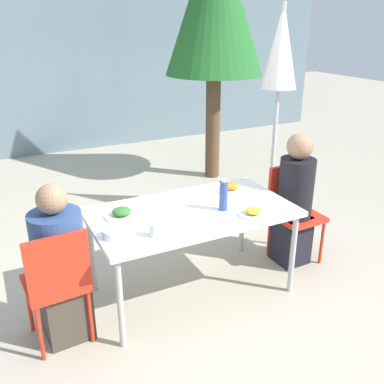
{
  "coord_description": "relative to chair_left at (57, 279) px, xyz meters",
  "views": [
    {
      "loc": [
        -1.35,
        -2.7,
        2.12
      ],
      "look_at": [
        0.0,
        0.0,
        0.89
      ],
      "focal_mm": 40.0,
      "sensor_mm": 36.0,
      "label": 1
    }
  ],
  "objects": [
    {
      "name": "ground_plane",
      "position": [
        1.08,
        0.16,
        -0.52
      ],
      "size": [
        24.0,
        24.0,
        0.0
      ],
      "primitive_type": "plane",
      "color": "#B2A893"
    },
    {
      "name": "building_facade",
      "position": [
        1.08,
        4.86,
        0.98
      ],
      "size": [
        10.0,
        0.2,
        3.0
      ],
      "color": "slate",
      "rests_on": "ground"
    },
    {
      "name": "dining_table",
      "position": [
        1.08,
        0.16,
        0.16
      ],
      "size": [
        1.57,
        0.87,
        0.74
      ],
      "color": "white",
      "rests_on": "ground"
    },
    {
      "name": "chair_left",
      "position": [
        0.0,
        0.0,
        0.0
      ],
      "size": [
        0.43,
        0.43,
        0.89
      ],
      "rotation": [
        0.0,
        0.0,
        0.07
      ],
      "color": "red",
      "rests_on": "ground"
    },
    {
      "name": "person_left",
      "position": [
        0.04,
        0.08,
        0.02
      ],
      "size": [
        0.35,
        0.35,
        1.16
      ],
      "rotation": [
        0.0,
        0.0,
        0.07
      ],
      "color": "#473D33",
      "rests_on": "ground"
    },
    {
      "name": "chair_right",
      "position": [
        2.16,
        0.26,
        0.0
      ],
      "size": [
        0.41,
        0.41,
        0.89
      ],
      "rotation": [
        0.0,
        0.0,
        -3.12
      ],
      "color": "red",
      "rests_on": "ground"
    },
    {
      "name": "person_right",
      "position": [
        2.11,
        0.18,
        0.07
      ],
      "size": [
        0.31,
        0.31,
        1.23
      ],
      "rotation": [
        0.0,
        0.0,
        -3.12
      ],
      "color": "black",
      "rests_on": "ground"
    },
    {
      "name": "closed_umbrella",
      "position": [
        2.5,
        1.03,
        1.21
      ],
      "size": [
        0.36,
        0.36,
        2.27
      ],
      "color": "#333333",
      "rests_on": "ground"
    },
    {
      "name": "plate_0",
      "position": [
        1.45,
        -0.13,
        0.24
      ],
      "size": [
        0.22,
        0.22,
        0.06
      ],
      "color": "white",
      "rests_on": "dining_table"
    },
    {
      "name": "plate_1",
      "position": [
        0.55,
        0.29,
        0.24
      ],
      "size": [
        0.26,
        0.26,
        0.07
      ],
      "color": "white",
      "rests_on": "dining_table"
    },
    {
      "name": "plate_2",
      "position": [
        1.56,
        0.37,
        0.24
      ],
      "size": [
        0.25,
        0.25,
        0.07
      ],
      "color": "white",
      "rests_on": "dining_table"
    },
    {
      "name": "bottle",
      "position": [
        1.3,
        0.05,
        0.34
      ],
      "size": [
        0.07,
        0.07,
        0.25
      ],
      "color": "#334C8E",
      "rests_on": "dining_table"
    },
    {
      "name": "drinking_cup",
      "position": [
        0.66,
        -0.11,
        0.26
      ],
      "size": [
        0.07,
        0.07,
        0.09
      ],
      "color": "silver",
      "rests_on": "dining_table"
    },
    {
      "name": "salad_bowl",
      "position": [
        0.41,
        -0.0,
        0.24
      ],
      "size": [
        0.16,
        0.16,
        0.06
      ],
      "color": "white",
      "rests_on": "dining_table"
    },
    {
      "name": "tree_behind_left",
      "position": [
        2.6,
        2.56,
        1.81
      ],
      "size": [
        1.28,
        1.28,
        3.3
      ],
      "color": "brown",
      "rests_on": "ground"
    }
  ]
}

